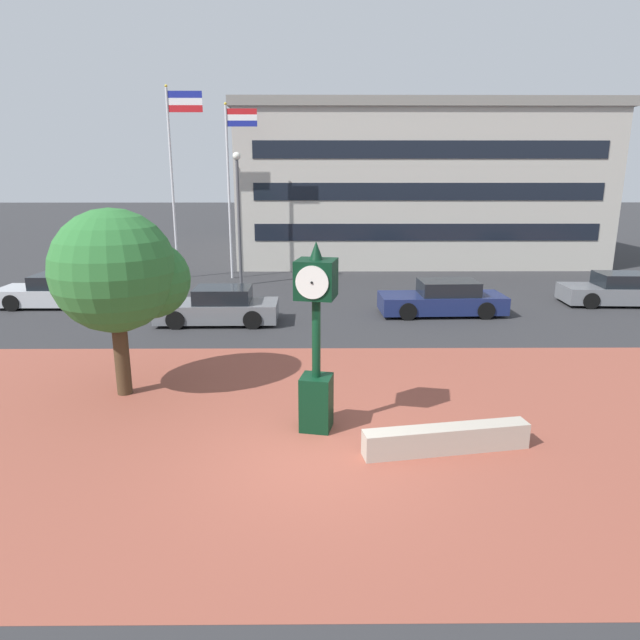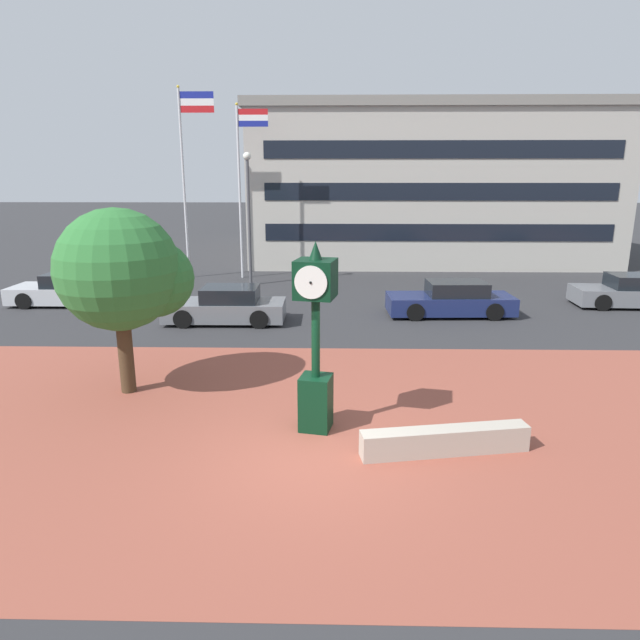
% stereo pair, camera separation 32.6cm
% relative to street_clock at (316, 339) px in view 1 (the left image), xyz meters
% --- Properties ---
extents(ground_plane, '(200.00, 200.00, 0.00)m').
position_rel_street_clock_xyz_m(ground_plane, '(0.02, -1.20, -1.92)').
color(ground_plane, '#2D2D30').
extents(plaza_brick_paving, '(44.00, 10.69, 0.01)m').
position_rel_street_clock_xyz_m(plaza_brick_paving, '(0.02, 0.14, -1.92)').
color(plaza_brick_paving, brown).
rests_on(plaza_brick_paving, ground).
extents(planter_wall, '(3.22, 0.94, 0.50)m').
position_rel_street_clock_xyz_m(planter_wall, '(2.44, -1.01, -1.67)').
color(planter_wall, '#ADA393').
rests_on(planter_wall, ground).
extents(street_clock, '(0.88, 0.91, 3.86)m').
position_rel_street_clock_xyz_m(street_clock, '(0.00, 0.00, 0.00)').
color(street_clock, black).
rests_on(street_clock, ground).
extents(plaza_tree, '(3.02, 2.81, 4.37)m').
position_rel_street_clock_xyz_m(plaza_tree, '(-4.43, 2.03, 0.97)').
color(plaza_tree, '#42301E').
rests_on(plaza_tree, ground).
extents(car_street_near, '(4.21, 1.84, 1.28)m').
position_rel_street_clock_xyz_m(car_street_near, '(-3.41, 8.52, -1.35)').
color(car_street_near, slate).
rests_on(car_street_near, ground).
extents(car_street_mid, '(4.20, 1.96, 1.28)m').
position_rel_street_clock_xyz_m(car_street_mid, '(12.09, 11.32, -1.35)').
color(car_street_mid, slate).
rests_on(car_street_mid, ground).
extents(car_street_far, '(4.65, 1.96, 1.28)m').
position_rel_street_clock_xyz_m(car_street_far, '(4.75, 9.74, -1.35)').
color(car_street_far, navy).
rests_on(car_street_far, ground).
extents(car_street_distant, '(4.48, 1.94, 1.28)m').
position_rel_street_clock_xyz_m(car_street_distant, '(-10.23, 11.21, -1.35)').
color(car_street_distant, '#B7BABF').
rests_on(car_street_distant, ground).
extents(flagpole_primary, '(1.73, 0.14, 9.17)m').
position_rel_street_clock_xyz_m(flagpole_primary, '(-6.81, 17.44, 3.51)').
color(flagpole_primary, silver).
rests_on(flagpole_primary, ground).
extents(flagpole_secondary, '(1.54, 0.14, 8.39)m').
position_rel_street_clock_xyz_m(flagpole_secondary, '(-4.11, 17.44, 2.95)').
color(flagpole_secondary, silver).
rests_on(flagpole_secondary, ground).
extents(civic_building, '(20.85, 16.28, 8.96)m').
position_rel_street_clock_xyz_m(civic_building, '(5.94, 27.37, 2.57)').
color(civic_building, '#B2ADA3').
rests_on(civic_building, ground).
extents(street_lamp_post, '(0.36, 0.36, 6.07)m').
position_rel_street_clock_xyz_m(street_lamp_post, '(-3.55, 15.54, 1.84)').
color(street_lamp_post, '#4C4C51').
rests_on(street_lamp_post, ground).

